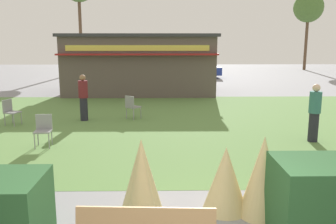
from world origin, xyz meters
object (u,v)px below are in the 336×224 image
at_px(person_standing, 83,97).
at_px(tree_right_bg, 308,8).
at_px(cafe_chair_east, 43,128).
at_px(person_strolling, 315,113).
at_px(parked_car_west_slot, 128,70).
at_px(parked_car_center_slot, 192,70).
at_px(cafe_chair_center, 132,105).
at_px(food_kiosk, 140,63).
at_px(cafe_chair_west, 10,110).

relative_size(person_standing, tree_right_bg, 0.23).
xyz_separation_m(cafe_chair_east, person_strolling, (7.70, 0.36, 0.33)).
bearing_deg(cafe_chair_east, person_strolling, 2.69).
relative_size(cafe_chair_east, parked_car_west_slot, 0.21).
distance_m(person_standing, parked_car_center_slot, 15.87).
bearing_deg(tree_right_bg, parked_car_west_slot, -155.41).
height_order(person_standing, parked_car_west_slot, person_standing).
bearing_deg(parked_car_west_slot, person_standing, -91.09).
height_order(cafe_chair_east, cafe_chair_center, same).
bearing_deg(person_strolling, tree_right_bg, 166.37).
bearing_deg(tree_right_bg, cafe_chair_east, -123.71).
distance_m(food_kiosk, person_standing, 7.51).
height_order(cafe_chair_center, person_strolling, person_strolling).
bearing_deg(food_kiosk, parked_car_west_slot, 100.13).
relative_size(person_strolling, parked_car_center_slot, 0.40).
bearing_deg(parked_car_center_slot, cafe_chair_west, -115.95).
xyz_separation_m(food_kiosk, person_strolling, (5.60, -10.21, -0.76)).
bearing_deg(parked_car_west_slot, person_strolling, -68.72).
xyz_separation_m(food_kiosk, cafe_chair_west, (-4.07, -7.94, -1.09)).
distance_m(parked_car_west_slot, tree_right_bg, 18.91).
height_order(cafe_chair_west, cafe_chair_east, same).
bearing_deg(parked_car_center_slot, person_strolling, -83.46).
bearing_deg(person_standing, cafe_chair_center, 157.02).
height_order(cafe_chair_center, parked_car_west_slot, parked_car_west_slot).
xyz_separation_m(cafe_chair_west, person_strolling, (9.67, -2.27, 0.33)).
bearing_deg(parked_car_west_slot, parked_car_center_slot, -0.05).
distance_m(parked_car_west_slot, parked_car_center_slot, 4.93).
bearing_deg(person_strolling, cafe_chair_east, -80.39).
xyz_separation_m(person_strolling, tree_right_bg, (9.55, 25.49, 4.98)).
xyz_separation_m(cafe_chair_east, person_standing, (0.43, 3.29, 0.33)).
relative_size(food_kiosk, cafe_chair_east, 9.23).
distance_m(cafe_chair_west, cafe_chair_east, 3.29).
bearing_deg(cafe_chair_east, parked_car_center_slot, 72.85).
bearing_deg(parked_car_west_slot, cafe_chair_west, -99.75).
relative_size(cafe_chair_east, person_strolling, 0.53).
bearing_deg(tree_right_bg, person_strolling, -110.54).
bearing_deg(person_strolling, parked_car_west_slot, -151.81).
distance_m(person_standing, tree_right_bg, 28.58).
relative_size(cafe_chair_center, person_strolling, 0.53).
distance_m(person_strolling, tree_right_bg, 27.67).
bearing_deg(cafe_chair_center, cafe_chair_west, -168.12).
xyz_separation_m(parked_car_west_slot, parked_car_center_slot, (4.93, -0.00, 0.00)).
bearing_deg(person_standing, cafe_chair_east, 52.66).
xyz_separation_m(food_kiosk, cafe_chair_center, (0.07, -7.07, -1.09)).
bearing_deg(cafe_chair_center, person_strolling, -29.60).
distance_m(person_strolling, parked_car_center_slot, 18.04).
bearing_deg(parked_car_west_slot, cafe_chair_center, -84.39).
bearing_deg(cafe_chair_east, food_kiosk, 78.79).
bearing_deg(food_kiosk, person_strolling, -61.25).
xyz_separation_m(cafe_chair_center, person_standing, (-1.74, -0.21, 0.33)).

